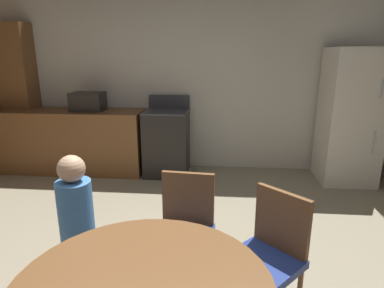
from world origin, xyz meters
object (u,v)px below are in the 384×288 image
microwave (88,102)px  person_child (78,231)px  oven_range (167,142)px  refrigerator (350,117)px  chair_north (185,227)px  chair_northeast (269,251)px

microwave → person_child: microwave is taller
oven_range → refrigerator: size_ratio=0.62×
chair_north → person_child: size_ratio=0.80×
microwave → chair_northeast: 3.44m
refrigerator → chair_north: refrigerator is taller
oven_range → chair_northeast: 2.83m
microwave → chair_northeast: (2.18, -2.61, -0.53)m
oven_range → chair_north: 2.43m
oven_range → chair_north: (0.52, -2.37, 0.03)m
refrigerator → microwave: 3.56m
microwave → refrigerator: bearing=-0.8°
microwave → chair_north: microwave is taller
chair_northeast → person_child: bearing=-47.3°
chair_north → person_child: 0.72m
refrigerator → chair_north: size_ratio=2.02×
chair_northeast → chair_north: (-0.55, 0.25, 0.00)m
refrigerator → person_child: refrigerator is taller
chair_northeast → oven_range: bearing=-114.7°
chair_north → microwave: bearing=-140.5°
microwave → chair_north: (1.63, -2.37, -0.53)m
chair_north → refrigerator: bearing=145.1°
oven_range → chair_northeast: bearing=-67.7°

